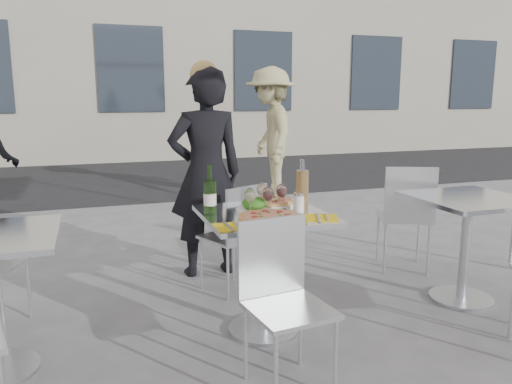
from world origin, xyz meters
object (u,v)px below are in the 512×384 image
object	(u,v)px
chair_near	(281,288)
napkin_right	(322,218)
wine_bottle	(210,195)
wineglass_red_a	(268,195)
pizza_far	(272,202)
chair_far	(238,229)
pizza_near	(270,217)
salad_plate	(254,205)
wineglass_red_b	(282,192)
napkin_left	(232,226)
side_table_right	(467,227)
woman_diner	(206,174)
main_table	(264,247)
pedestrian_b	(271,135)
side_chair_rfar	(407,210)
sugar_shaker	(299,202)
wineglass_white_b	(262,190)
wineglass_white_a	(250,196)
carafe	(302,186)

from	to	relation	value
chair_near	napkin_right	size ratio (longest dim) A/B	3.55
wine_bottle	wineglass_red_a	bearing A→B (deg)	-11.72
pizza_far	wine_bottle	xyz separation A→B (m)	(-0.44, -0.14, 0.10)
chair_far	pizza_near	world-z (taller)	chair_far
salad_plate	wineglass_red_b	distance (m)	0.19
pizza_far	napkin_left	xyz separation A→B (m)	(-0.40, -0.46, -0.01)
side_table_right	woman_diner	xyz separation A→B (m)	(-1.59, 1.13, 0.29)
chair_far	napkin_left	bearing A→B (deg)	47.70
side_table_right	napkin_right	distance (m)	1.27
main_table	side_table_right	distance (m)	1.50
side_table_right	pedestrian_b	bearing A→B (deg)	91.28
side_chair_rfar	chair_near	bearing A→B (deg)	60.16
side_chair_rfar	pedestrian_b	distance (m)	3.11
wineglass_red_a	wineglass_red_b	distance (m)	0.13
chair_near	pizza_near	xyz separation A→B (m)	(0.08, 0.39, 0.27)
side_table_right	wineglass_red_a	bearing A→B (deg)	179.85
sugar_shaker	main_table	bearing A→B (deg)	-178.94
main_table	napkin_right	size ratio (longest dim) A/B	3.20
pizza_far	wineglass_white_b	distance (m)	0.15
pizza_near	wine_bottle	distance (m)	0.38
sugar_shaker	wineglass_white_a	bearing A→B (deg)	-179.27
carafe	main_table	bearing A→B (deg)	-154.53
main_table	wineglass_white_a	world-z (taller)	wineglass_white_a
pizza_near	napkin_right	world-z (taller)	pizza_near
pizza_far	napkin_left	world-z (taller)	pizza_far
wineglass_white_b	wineglass_red_a	size ratio (longest dim) A/B	1.00
woman_diner	wineglass_red_b	world-z (taller)	woman_diner
pedestrian_b	wineglass_white_a	world-z (taller)	pedestrian_b
side_table_right	napkin_right	bearing A→B (deg)	-169.79
chair_far	wine_bottle	world-z (taller)	wine_bottle
side_table_right	salad_plate	bearing A→B (deg)	176.91
pizza_near	napkin_right	bearing A→B (deg)	-15.66
side_table_right	napkin_left	distance (m)	1.80
pizza_near	salad_plate	bearing A→B (deg)	94.99
wineglass_white_a	pizza_far	bearing A→B (deg)	44.98
pizza_near	wine_bottle	world-z (taller)	wine_bottle
chair_near	napkin_right	xyz separation A→B (m)	(0.37, 0.31, 0.26)
salad_plate	pizza_near	bearing A→B (deg)	-85.01
pizza_far	wineglass_red_b	world-z (taller)	wineglass_red_b
wineglass_white_b	wineglass_red_b	bearing A→B (deg)	-38.50
wineglass_white_a	main_table	bearing A→B (deg)	-0.12
woman_diner	napkin_right	world-z (taller)	woman_diner
main_table	pedestrian_b	world-z (taller)	pedestrian_b
main_table	wineglass_white_b	xyz separation A→B (m)	(0.04, 0.15, 0.32)
salad_plate	napkin_left	bearing A→B (deg)	-125.66
pizza_near	salad_plate	distance (m)	0.23
side_table_right	pedestrian_b	world-z (taller)	pedestrian_b
salad_plate	wineglass_white_a	distance (m)	0.12
main_table	wineglass_red_a	xyz separation A→B (m)	(0.03, 0.00, 0.32)
woman_diner	carafe	bearing A→B (deg)	110.50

